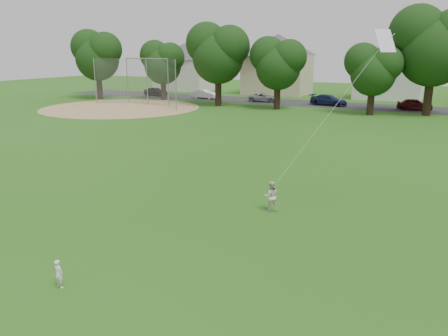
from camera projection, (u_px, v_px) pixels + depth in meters
The scene contains 10 objects.
ground at pixel (180, 245), 14.65m from camera, with size 160.00×160.00×0.00m, color #265613.
street at pixel (376, 107), 50.73m from camera, with size 90.00×7.00×0.01m, color #2D2D30.
dirt_infield at pixel (121, 108), 50.17m from camera, with size 18.00×18.00×0.02m, color #9E7F51.
toddler at pixel (59, 274), 11.96m from camera, with size 0.30×0.20×0.83m, color white.
older_boy at pixel (271, 196), 17.65m from camera, with size 0.62×0.48×1.27m, color silver.
kite at pixel (324, 120), 16.42m from camera, with size 2.31×0.96×6.93m.
baseball_backstop at pixel (144, 82), 51.89m from camera, with size 12.42×3.24×5.46m.
tree_row at pixel (431, 50), 41.28m from camera, with size 81.50×9.69×11.33m.
parked_cars at pixel (382, 103), 49.35m from camera, with size 64.48×2.65×1.28m.
house_row at pixel (391, 60), 57.99m from camera, with size 76.76×14.10×10.34m.
Camera 1 is at (7.48, -11.30, 6.32)m, focal length 35.00 mm.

